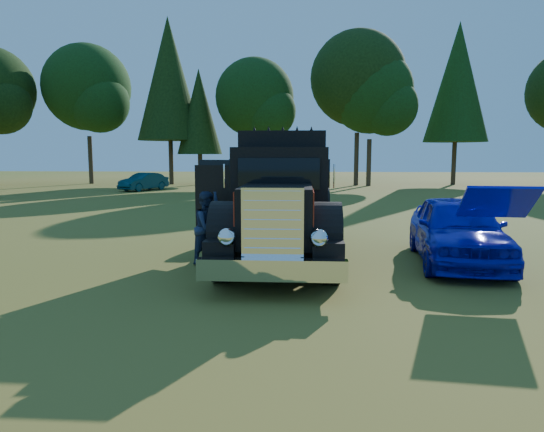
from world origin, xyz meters
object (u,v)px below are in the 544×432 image
at_px(spectator_far, 208,228).
at_px(distant_teal_car, 144,182).
at_px(hotrod_coupe, 457,229).
at_px(diamond_t_truck, 281,205).
at_px(spectator_near, 222,216).

height_order(spectator_far, distant_teal_car, spectator_far).
distance_m(hotrod_coupe, spectator_far, 5.61).
bearing_deg(hotrod_coupe, spectator_far, -175.84).
xyz_separation_m(hotrod_coupe, distant_teal_car, (-14.34, 21.39, -0.17)).
bearing_deg(spectator_far, diamond_t_truck, -43.36).
distance_m(hotrod_coupe, spectator_near, 5.40).
bearing_deg(distant_teal_car, hotrod_coupe, -29.29).
xyz_separation_m(spectator_near, spectator_far, (-0.21, -0.68, -0.18)).
relative_size(diamond_t_truck, distant_teal_car, 1.97).
relative_size(spectator_far, distant_teal_car, 0.45).
distance_m(diamond_t_truck, spectator_far, 1.75).
distance_m(spectator_near, distant_teal_car, 22.94).
relative_size(hotrod_coupe, spectator_far, 2.85).
bearing_deg(spectator_near, diamond_t_truck, -65.41).
distance_m(diamond_t_truck, distant_teal_car, 23.66).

